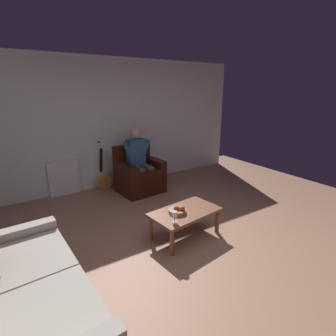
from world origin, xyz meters
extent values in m
plane|color=#9E7056|center=(0.00, 0.00, 0.00)|extent=(7.41, 7.41, 0.00)
cube|color=silver|center=(0.00, -3.12, 1.31)|extent=(5.83, 0.06, 2.62)
cube|color=black|center=(-0.12, -2.40, 0.20)|extent=(0.88, 0.79, 0.41)
cube|color=black|center=(-0.13, -2.34, 0.46)|extent=(0.54, 0.64, 0.10)
cube|color=black|center=(-0.45, -2.43, 0.53)|extent=(0.23, 0.73, 0.24)
cube|color=black|center=(0.20, -2.37, 0.53)|extent=(0.23, 0.73, 0.24)
cube|color=black|center=(-0.10, -2.70, 0.67)|extent=(0.82, 0.20, 0.53)
cube|color=#2D537A|center=(-0.11, -2.53, 0.79)|extent=(0.37, 0.21, 0.56)
sphere|color=tan|center=(-0.11, -2.53, 1.20)|extent=(0.21, 0.21, 0.21)
cylinder|color=#4A4D3E|center=(-0.23, -2.34, 0.52)|extent=(0.17, 0.41, 0.13)
cylinder|color=#4A4D3E|center=(-0.25, -2.14, 0.25)|extent=(0.13, 0.13, 0.51)
cylinder|color=#2D537A|center=(-0.32, -2.50, 0.91)|extent=(0.21, 0.11, 0.29)
cylinder|color=#4A4D3E|center=(-0.03, -2.32, 0.52)|extent=(0.17, 0.41, 0.13)
cylinder|color=#4A4D3E|center=(-0.05, -2.12, 0.25)|extent=(0.13, 0.13, 0.51)
cylinder|color=#2D537A|center=(0.09, -2.46, 0.91)|extent=(0.21, 0.11, 0.29)
cube|color=#B5AC9F|center=(2.10, 0.06, 0.22)|extent=(1.04, 1.84, 0.44)
cube|color=#B5AC9F|center=(2.16, -0.76, 0.54)|extent=(0.92, 0.21, 0.20)
cube|color=#B5AC9F|center=(2.06, -0.32, 0.49)|extent=(0.82, 0.78, 0.11)
cube|color=#B5AC9F|center=(2.01, 0.43, 0.49)|extent=(0.82, 0.78, 0.11)
cube|color=brown|center=(0.09, -0.57, 0.37)|extent=(1.02, 0.67, 0.04)
cylinder|color=brown|center=(-0.36, -0.40, 0.17)|extent=(0.06, 0.06, 0.35)
cylinder|color=brown|center=(0.49, -0.29, 0.17)|extent=(0.06, 0.06, 0.35)
cylinder|color=brown|center=(-0.31, -0.85, 0.17)|extent=(0.06, 0.06, 0.35)
cylinder|color=brown|center=(0.54, -0.74, 0.17)|extent=(0.06, 0.06, 0.35)
cylinder|color=#B27738|center=(0.46, -2.91, 0.17)|extent=(0.34, 0.19, 0.35)
cylinder|color=black|center=(0.46, -2.86, 0.19)|extent=(0.10, 0.03, 0.09)
cube|color=black|center=(0.46, -3.03, 0.60)|extent=(0.05, 0.17, 0.54)
cube|color=black|center=(0.46, -3.12, 0.92)|extent=(0.07, 0.07, 0.14)
cube|color=white|center=(1.21, -3.05, 0.35)|extent=(0.56, 0.06, 0.69)
cylinder|color=silver|center=(0.39, -0.38, 0.39)|extent=(0.07, 0.07, 0.01)
cylinder|color=silver|center=(0.39, -0.38, 0.43)|extent=(0.01, 0.01, 0.07)
cylinder|color=silver|center=(0.39, -0.38, 0.50)|extent=(0.08, 0.08, 0.07)
cylinder|color=#590C19|center=(0.39, -0.38, 0.48)|extent=(0.07, 0.07, 0.03)
cylinder|color=olive|center=(0.21, -0.57, 0.41)|extent=(0.24, 0.24, 0.05)
sphere|color=red|center=(0.24, -0.57, 0.46)|extent=(0.07, 0.07, 0.07)
sphere|color=#B62D17|center=(0.17, -0.52, 0.46)|extent=(0.07, 0.07, 0.07)
sphere|color=gold|center=(0.21, -0.58, 0.46)|extent=(0.07, 0.07, 0.07)
camera|label=1|loc=(2.00, 2.02, 1.98)|focal=27.30mm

